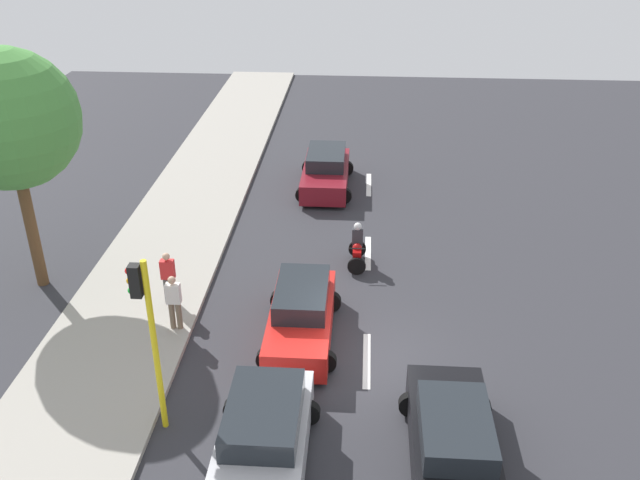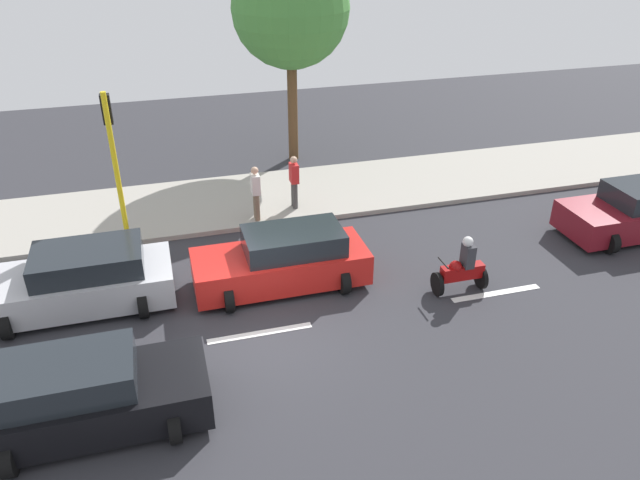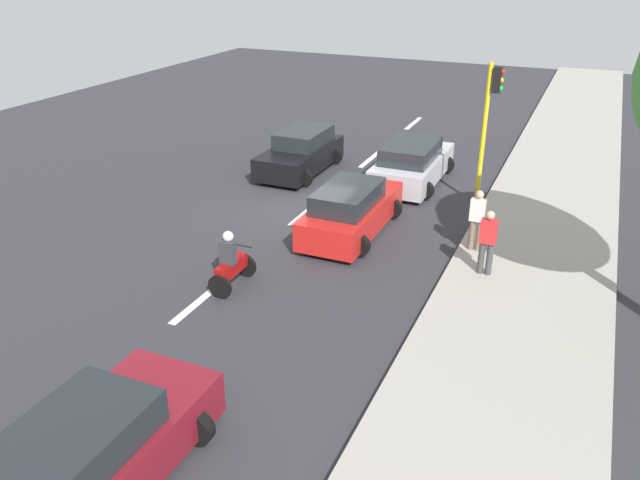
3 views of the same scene
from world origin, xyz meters
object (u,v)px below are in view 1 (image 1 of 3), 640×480
object	(u,v)px
motorcycle	(357,248)
pedestrian_near_signal	(174,301)
car_red	(301,315)
car_black	(452,438)
car_maroon	(326,171)
street_tree_center	(8,120)
traffic_light_corner	(147,323)
car_silver	(263,441)
pedestrian_by_tree	(168,276)

from	to	relation	value
motorcycle	pedestrian_near_signal	distance (m)	6.59
car_red	car_black	size ratio (longest dim) A/B	1.04
car_red	car_black	distance (m)	5.84
car_maroon	street_tree_center	size ratio (longest dim) A/B	0.59
traffic_light_corner	car_black	bearing A→B (deg)	174.04
car_red	car_maroon	bearing A→B (deg)	-90.26
car_silver	traffic_light_corner	distance (m)	3.58
car_silver	car_red	distance (m)	4.89
car_silver	car_black	distance (m)	4.13
car_silver	pedestrian_near_signal	xyz separation A→B (m)	(3.17, -4.84, 0.35)
car_red	street_tree_center	world-z (taller)	street_tree_center
car_red	traffic_light_corner	distance (m)	5.32
pedestrian_near_signal	pedestrian_by_tree	bearing A→B (deg)	-68.69
pedestrian_by_tree	traffic_light_corner	bearing A→B (deg)	102.00
pedestrian_near_signal	car_red	bearing A→B (deg)	-179.48
car_maroon	motorcycle	bearing A→B (deg)	102.50
car_maroon	motorcycle	distance (m)	6.61
car_black	street_tree_center	distance (m)	14.78
pedestrian_near_signal	traffic_light_corner	distance (m)	4.24
car_red	traffic_light_corner	bearing A→B (deg)	51.75
car_red	traffic_light_corner	size ratio (longest dim) A/B	0.97
car_silver	motorcycle	distance (m)	9.26
car_red	motorcycle	world-z (taller)	motorcycle
car_red	pedestrian_near_signal	xyz separation A→B (m)	(3.57, 0.03, 0.35)
car_red	traffic_light_corner	world-z (taller)	traffic_light_corner
car_red	car_silver	bearing A→B (deg)	85.38
pedestrian_near_signal	street_tree_center	world-z (taller)	street_tree_center
car_red	motorcycle	xyz separation A→B (m)	(-1.48, -4.19, -0.07)
car_silver	car_maroon	distance (m)	15.52
pedestrian_by_tree	street_tree_center	distance (m)	6.32
car_black	pedestrian_by_tree	bearing A→B (deg)	-36.49
car_maroon	motorcycle	world-z (taller)	motorcycle
car_maroon	car_black	bearing A→B (deg)	103.63
car_red	car_maroon	distance (m)	10.64
street_tree_center	car_black	bearing A→B (deg)	150.94
pedestrian_near_signal	car_maroon	bearing A→B (deg)	-108.70
traffic_light_corner	street_tree_center	world-z (taller)	street_tree_center
car_red	car_black	bearing A→B (deg)	129.58
car_red	car_maroon	xyz separation A→B (m)	(-0.05, -10.64, 0.00)
car_maroon	pedestrian_near_signal	world-z (taller)	pedestrian_near_signal
car_silver	pedestrian_near_signal	bearing A→B (deg)	-56.78
car_red	pedestrian_by_tree	size ratio (longest dim) A/B	2.58
car_black	car_maroon	distance (m)	15.58
motorcycle	traffic_light_corner	distance (m)	9.44
car_black	pedestrian_by_tree	distance (m)	9.70
car_maroon	car_red	bearing A→B (deg)	89.74
car_silver	pedestrian_by_tree	size ratio (longest dim) A/B	2.64
car_silver	traffic_light_corner	bearing A→B (deg)	-22.47
car_black	pedestrian_by_tree	world-z (taller)	pedestrian_by_tree
pedestrian_near_signal	car_silver	bearing A→B (deg)	123.22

